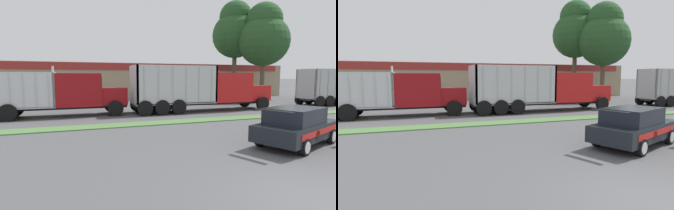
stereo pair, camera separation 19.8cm
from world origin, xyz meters
The scene contains 14 objects.
ground_plane centered at (0.00, 0.00, 0.00)m, with size 600.00×600.00×0.00m, color #515154.
grass_verge centered at (0.00, 10.89, 0.03)m, with size 120.00×1.37×0.06m, color #517F42.
centre_line_3 centered at (-7.94, 15.57, 0.00)m, with size 2.40×0.14×0.01m, color yellow.
centre_line_4 centered at (-2.54, 15.57, 0.00)m, with size 2.40×0.14×0.01m, color yellow.
centre_line_5 centered at (2.86, 15.57, 0.00)m, with size 2.40×0.14×0.01m, color yellow.
centre_line_6 centered at (8.26, 15.57, 0.00)m, with size 2.40×0.14×0.01m, color yellow.
centre_line_7 centered at (13.66, 15.57, 0.00)m, with size 2.40×0.14×0.01m, color yellow.
centre_line_8 centered at (19.06, 15.57, 0.00)m, with size 2.40×0.14×0.01m, color yellow.
dump_truck_lead centered at (5.96, 15.28, 1.69)m, with size 11.98×2.80×3.68m.
dump_truck_mid centered at (-5.96, 15.87, 1.58)m, with size 10.92×2.58×3.53m.
rally_car centered at (3.42, 4.12, 0.81)m, with size 4.66×3.22×1.61m.
store_building_backdrop centered at (3.64, 33.27, 2.24)m, with size 40.64×12.10×4.48m.
tree_behind_left centered at (16.22, 21.85, 7.64)m, with size 5.93×5.93×11.50m.
tree_behind_centre centered at (14.45, 25.12, 8.62)m, with size 5.73×5.73×12.37m.
Camera 1 is at (-5.12, -4.07, 2.81)m, focal length 28.00 mm.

